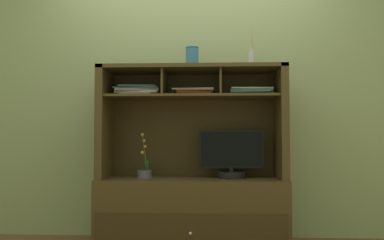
% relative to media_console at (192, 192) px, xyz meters
% --- Properties ---
extents(back_wall, '(6.00, 0.02, 2.80)m').
position_rel_media_console_xyz_m(back_wall, '(0.00, 0.28, 0.97)').
color(back_wall, '#8D9A6A').
rests_on(back_wall, ground).
extents(media_console, '(1.51, 0.54, 1.46)m').
position_rel_media_console_xyz_m(media_console, '(0.00, 0.00, 0.00)').
color(media_console, '#45351A').
rests_on(media_console, ground).
extents(tv_monitor, '(0.53, 0.23, 0.39)m').
position_rel_media_console_xyz_m(tv_monitor, '(0.32, -0.00, 0.28)').
color(tv_monitor, black).
rests_on(tv_monitor, media_console).
extents(potted_orchid, '(0.14, 0.14, 0.37)m').
position_rel_media_console_xyz_m(potted_orchid, '(-0.39, -0.02, 0.16)').
color(potted_orchid, '#544B57').
rests_on(potted_orchid, media_console).
extents(magazine_stack_left, '(0.35, 0.30, 0.05)m').
position_rel_media_console_xyz_m(magazine_stack_left, '(0.02, -0.02, 0.82)').
color(magazine_stack_left, '#A13F2B').
rests_on(magazine_stack_left, media_console).
extents(magazine_stack_centre, '(0.38, 0.30, 0.08)m').
position_rel_media_console_xyz_m(magazine_stack_centre, '(-0.45, 0.02, 0.83)').
color(magazine_stack_centre, gray).
rests_on(magazine_stack_centre, media_console).
extents(magazine_stack_right, '(0.35, 0.28, 0.06)m').
position_rel_media_console_xyz_m(magazine_stack_right, '(0.49, 0.00, 0.82)').
color(magazine_stack_right, '#2E4F7C').
rests_on(magazine_stack_right, media_console).
extents(diffuser_bottle, '(0.05, 0.05, 0.32)m').
position_rel_media_console_xyz_m(diffuser_bottle, '(0.49, -0.03, 1.09)').
color(diffuser_bottle, '#B2B3B1').
rests_on(diffuser_bottle, media_console).
extents(ceramic_vase, '(0.11, 0.11, 0.18)m').
position_rel_media_console_xyz_m(ceramic_vase, '(0.00, 0.02, 1.12)').
color(ceramic_vase, '#32678F').
rests_on(ceramic_vase, media_console).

